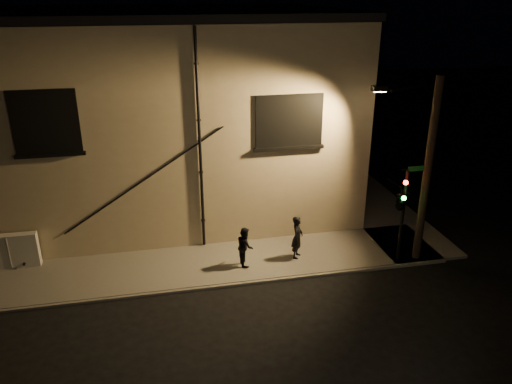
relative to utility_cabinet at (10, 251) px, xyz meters
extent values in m
plane|color=black|center=(8.87, -2.70, -0.77)|extent=(90.00, 90.00, 0.00)
cube|color=#5C5953|center=(5.87, -1.20, -0.71)|extent=(20.00, 3.00, 0.12)
cube|color=#5C5953|center=(15.37, 5.30, -0.71)|extent=(3.00, 16.00, 0.12)
cube|color=tan|center=(5.87, 6.30, 3.48)|extent=(16.00, 12.00, 8.50)
cube|color=black|center=(5.87, 6.30, 7.88)|extent=(16.20, 12.20, 0.30)
cube|color=black|center=(1.87, 0.28, 4.63)|extent=(2.20, 0.10, 2.20)
cube|color=black|center=(1.87, 0.29, 4.63)|extent=(1.98, 0.05, 1.98)
cube|color=black|center=(10.47, 0.28, 4.23)|extent=(2.60, 0.10, 2.00)
cube|color=#A5B28C|center=(10.47, 0.29, 4.23)|extent=(2.38, 0.05, 1.78)
cylinder|color=black|center=(7.07, 0.22, 3.54)|extent=(0.11, 0.11, 8.30)
cylinder|color=black|center=(4.87, 0.25, 2.23)|extent=(5.96, 0.04, 3.75)
cylinder|color=black|center=(4.99, 0.25, 2.29)|extent=(5.96, 0.04, 3.75)
cube|color=beige|center=(0.00, 0.00, 0.00)|extent=(1.98, 0.33, 1.30)
imported|color=black|center=(10.42, -1.43, 0.19)|extent=(0.66, 0.73, 1.67)
imported|color=black|center=(8.40, -1.55, 0.09)|extent=(0.58, 0.73, 1.48)
cylinder|color=black|center=(14.11, -2.37, 1.12)|extent=(0.12, 0.12, 3.54)
imported|color=black|center=(13.89, -2.49, 1.87)|extent=(0.57, 2.16, 0.86)
sphere|color=#FF140C|center=(13.91, -2.67, 2.57)|extent=(0.17, 0.17, 0.17)
sphere|color=#14FF3F|center=(13.91, -2.67, 1.98)|extent=(0.17, 0.17, 0.17)
cube|color=#0C4C1E|center=(14.46, -2.37, 2.95)|extent=(0.70, 0.03, 0.18)
cylinder|color=black|center=(14.86, -2.38, 2.71)|extent=(0.29, 0.29, 6.97)
cylinder|color=black|center=(14.06, -1.83, 5.71)|extent=(1.77, 0.97, 0.10)
cube|color=black|center=(13.26, -1.28, 5.61)|extent=(0.55, 0.28, 0.18)
cube|color=#FFC672|center=(13.26, -1.28, 5.51)|extent=(0.42, 0.20, 0.04)
camera|label=1|loc=(5.47, -17.43, 8.83)|focal=35.00mm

